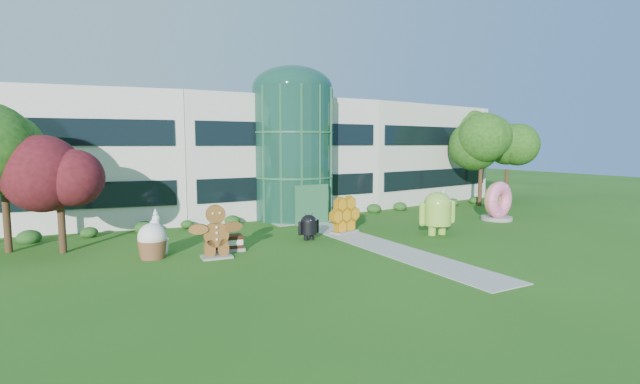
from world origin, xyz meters
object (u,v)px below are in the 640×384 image
android_green (437,210)px  gingerbread (216,231)px  android_black (309,225)px  donut (497,201)px

android_green → gingerbread: bearing=-179.1°
android_black → donut: bearing=-11.6°
android_black → donut: 15.61m
gingerbread → donut: bearing=7.3°
android_green → donut: bearing=19.4°
android_green → android_black: (-7.76, 2.51, -0.70)m
android_black → donut: size_ratio=0.60×
android_green → donut: (7.84, 2.05, -0.12)m
android_black → gingerbread: 6.26m
donut → android_black: bearing=170.6°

